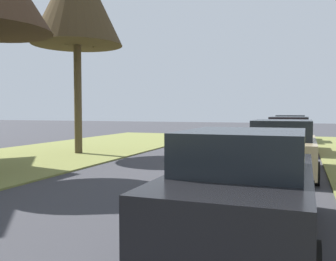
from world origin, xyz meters
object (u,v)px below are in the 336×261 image
(parked_sedan_black, at_px, (245,188))
(parked_sedan_tan, at_px, (283,149))
(parked_sedan_red, at_px, (289,136))
(parked_sedan_white, at_px, (291,129))

(parked_sedan_black, xyz_separation_m, parked_sedan_tan, (0.24, 6.02, 0.00))
(parked_sedan_red, bearing_deg, parked_sedan_tan, -89.87)
(parked_sedan_black, distance_m, parked_sedan_tan, 6.03)
(parked_sedan_white, bearing_deg, parked_sedan_black, -90.37)
(parked_sedan_black, relative_size, parked_sedan_red, 1.00)
(parked_sedan_red, bearing_deg, parked_sedan_white, 90.99)
(parked_sedan_white, bearing_deg, parked_sedan_tan, -89.44)
(parked_sedan_tan, distance_m, parked_sedan_white, 12.23)
(parked_sedan_black, bearing_deg, parked_sedan_tan, 87.73)
(parked_sedan_black, bearing_deg, parked_sedan_white, 89.63)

